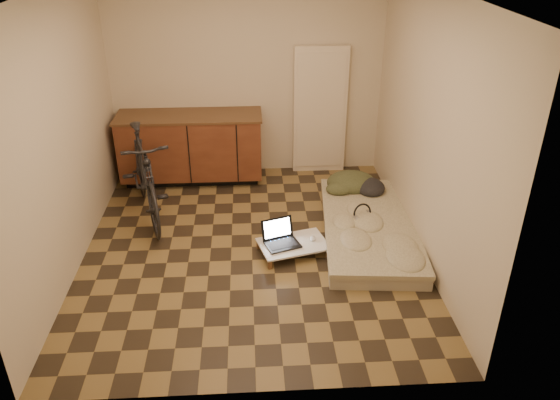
{
  "coord_description": "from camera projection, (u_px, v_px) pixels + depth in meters",
  "views": [
    {
      "loc": [
        -0.0,
        -4.93,
        3.18
      ],
      "look_at": [
        0.3,
        0.02,
        0.55
      ],
      "focal_mm": 35.0,
      "sensor_mm": 36.0,
      "label": 1
    }
  ],
  "objects": [
    {
      "name": "lap_desk",
      "position": [
        293.0,
        244.0,
        5.7
      ],
      "size": [
        0.79,
        0.62,
        0.12
      ],
      "rotation": [
        0.0,
        0.0,
        0.27
      ],
      "color": "brown",
      "rests_on": "ground"
    },
    {
      "name": "mouse",
      "position": [
        313.0,
        238.0,
        5.74
      ],
      "size": [
        0.07,
        0.1,
        0.03
      ],
      "primitive_type": "ellipsoid",
      "rotation": [
        0.0,
        0.0,
        -0.15
      ],
      "color": "silver",
      "rests_on": "lap_desk"
    },
    {
      "name": "room_shell",
      "position": [
        249.0,
        133.0,
        5.23
      ],
      "size": [
        3.5,
        4.0,
        2.6
      ],
      "color": "olive",
      "rests_on": "ground"
    },
    {
      "name": "laptop",
      "position": [
        281.0,
        239.0,
        5.68
      ],
      "size": [
        0.42,
        0.4,
        0.24
      ],
      "rotation": [
        0.0,
        0.0,
        0.33
      ],
      "color": "black",
      "rests_on": "lap_desk"
    },
    {
      "name": "futon",
      "position": [
        369.0,
        227.0,
        6.03
      ],
      "size": [
        1.17,
        2.15,
        0.18
      ],
      "rotation": [
        0.0,
        0.0,
        -0.09
      ],
      "color": "#ADA28A",
      "rests_on": "ground"
    },
    {
      "name": "appliance_panel",
      "position": [
        320.0,
        111.0,
        7.21
      ],
      "size": [
        0.7,
        0.1,
        1.7
      ],
      "primitive_type": "cube",
      "color": "beige",
      "rests_on": "ground"
    },
    {
      "name": "clothing_pile",
      "position": [
        356.0,
        178.0,
        6.65
      ],
      "size": [
        0.68,
        0.58,
        0.25
      ],
      "primitive_type": null,
      "rotation": [
        0.0,
        0.0,
        -0.09
      ],
      "color": "#3B4125",
      "rests_on": "futon"
    },
    {
      "name": "cabinets",
      "position": [
        191.0,
        147.0,
        7.09
      ],
      "size": [
        1.84,
        0.62,
        0.91
      ],
      "color": "black",
      "rests_on": "ground"
    },
    {
      "name": "headphones",
      "position": [
        362.0,
        212.0,
        5.98
      ],
      "size": [
        0.31,
        0.3,
        0.16
      ],
      "primitive_type": null,
      "rotation": [
        0.0,
        0.0,
        0.37
      ],
      "color": "black",
      "rests_on": "futon"
    },
    {
      "name": "bicycle",
      "position": [
        144.0,
        171.0,
        6.19
      ],
      "size": [
        1.02,
        1.85,
        1.15
      ],
      "primitive_type": "imported",
      "rotation": [
        0.0,
        0.0,
        0.3
      ],
      "color": "black",
      "rests_on": "ground"
    }
  ]
}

